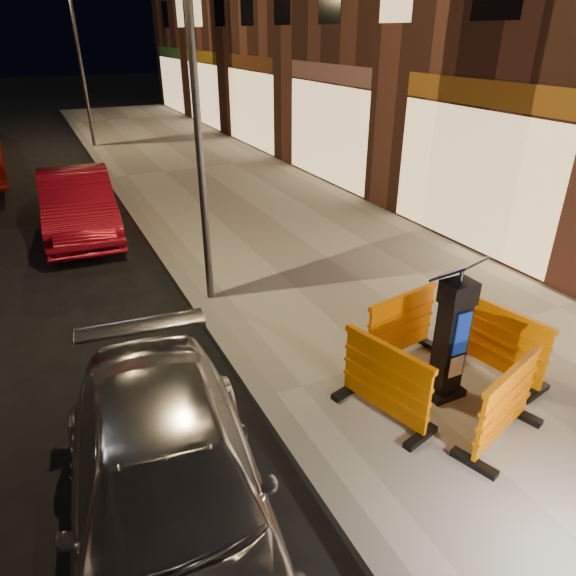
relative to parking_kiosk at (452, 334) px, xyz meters
name	(u,v)px	position (x,y,z in m)	size (l,w,h in m)	color
ground_plane	(267,406)	(-2.09, 0.93, -1.05)	(120.00, 120.00, 0.00)	black
sidewalk	(446,346)	(0.91, 0.93, -0.98)	(6.00, 60.00, 0.15)	gray
kerb	(267,402)	(-2.09, 0.93, -0.98)	(0.30, 60.00, 0.15)	slate
parking_kiosk	(452,334)	(0.00, 0.00, 0.00)	(0.57, 0.57, 1.81)	black
barrier_front	(506,405)	(0.00, -0.95, -0.40)	(1.29, 0.53, 1.01)	orange
barrier_back	(401,326)	(0.00, 0.95, -0.40)	(1.29, 0.53, 1.01)	orange
barrier_kerbside	(385,381)	(-0.95, 0.00, -0.40)	(1.29, 0.53, 1.01)	orange
barrier_bldgside	(502,343)	(0.95, 0.00, -0.40)	(1.29, 0.53, 1.01)	orange
car_silver	(176,536)	(-3.67, -0.43, -1.05)	(1.81, 4.45, 1.29)	#A9A9AD
car_red	(84,233)	(-3.46, 8.73, -1.05)	(1.56, 4.48, 1.48)	maroon
street_lamp_mid	(197,122)	(-1.84, 3.93, 2.10)	(0.12, 0.12, 6.00)	#3F3F44
street_lamp_far	(81,66)	(-1.84, 18.93, 2.10)	(0.12, 0.12, 6.00)	#3F3F44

